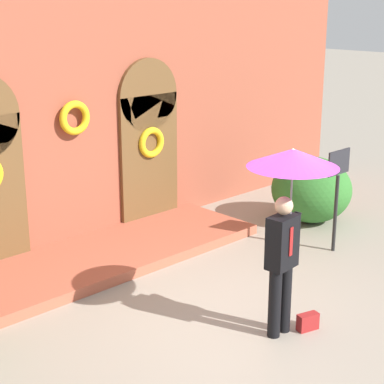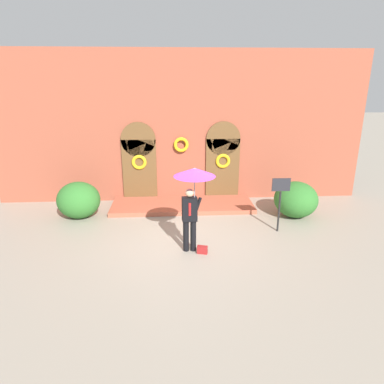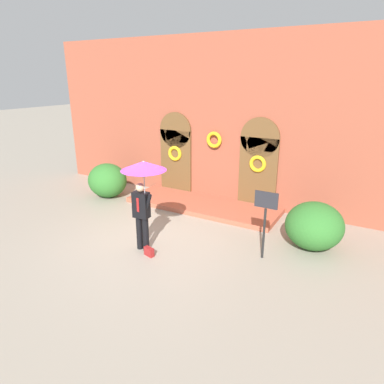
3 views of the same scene
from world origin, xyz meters
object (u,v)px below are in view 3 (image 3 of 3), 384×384
at_px(handbag, 149,252).
at_px(sign_post, 265,214).
at_px(shrub_right, 314,226).
at_px(person_with_umbrella, 143,179).
at_px(shrub_left, 107,180).

xyz_separation_m(handbag, sign_post, (2.49, 1.31, 1.05)).
xyz_separation_m(handbag, shrub_right, (3.45, 2.49, 0.50)).
height_order(person_with_umbrella, shrub_left, person_with_umbrella).
xyz_separation_m(sign_post, shrub_right, (0.95, 1.17, -0.55)).
distance_m(shrub_left, shrub_right, 7.43).
bearing_deg(person_with_umbrella, shrub_left, 144.70).
distance_m(person_with_umbrella, shrub_right, 4.52).
distance_m(sign_post, shrub_left, 6.67).
height_order(person_with_umbrella, handbag, person_with_umbrella).
bearing_deg(person_with_umbrella, sign_post, 22.17).
relative_size(shrub_left, shrub_right, 0.96).
height_order(shrub_left, shrub_right, shrub_left).
distance_m(handbag, sign_post, 3.01).
relative_size(handbag, shrub_left, 0.19).
xyz_separation_m(person_with_umbrella, handbag, (0.24, -0.20, -1.80)).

